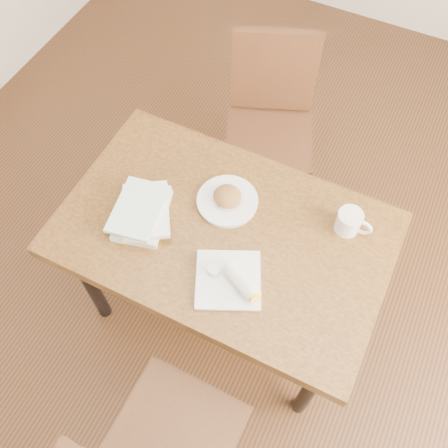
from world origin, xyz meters
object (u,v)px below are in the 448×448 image
at_px(plate_scone, 227,199).
at_px(plate_burrito, 232,280).
at_px(chair_far, 270,116).
at_px(coffee_mug, 350,222).
at_px(book_stack, 142,212).
at_px(table, 224,242).

relative_size(plate_scone, plate_burrito, 0.79).
bearing_deg(plate_scone, chair_far, 97.70).
xyz_separation_m(plate_scone, coffee_mug, (0.46, 0.09, 0.03)).
bearing_deg(plate_scone, book_stack, -142.70).
height_order(chair_far, plate_burrito, chair_far).
distance_m(table, plate_burrito, 0.24).
relative_size(chair_far, plate_scone, 4.01).
bearing_deg(plate_burrito, book_stack, 166.71).
bearing_deg(coffee_mug, book_stack, -157.79).
xyz_separation_m(plate_scone, book_stack, (-0.26, -0.20, 0.01)).
xyz_separation_m(plate_scone, plate_burrito, (0.16, -0.30, -0.00)).
bearing_deg(coffee_mug, plate_burrito, -126.63).
bearing_deg(plate_burrito, plate_scone, 118.80).
bearing_deg(book_stack, chair_far, 79.04).
bearing_deg(plate_burrito, coffee_mug, 53.37).
bearing_deg(table, book_stack, -165.50).
height_order(chair_far, book_stack, chair_far).
height_order(chair_far, coffee_mug, chair_far).
distance_m(chair_far, coffee_mug, 0.84).
distance_m(chair_far, book_stack, 0.92).
bearing_deg(coffee_mug, chair_far, 133.31).
xyz_separation_m(chair_far, book_stack, (-0.17, -0.87, 0.24)).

